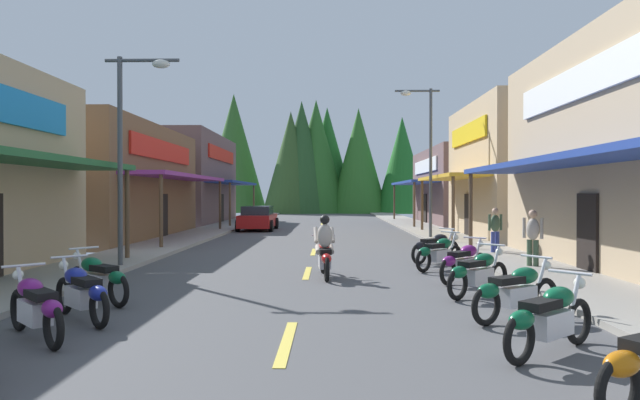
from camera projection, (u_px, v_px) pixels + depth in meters
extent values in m
cube|color=#4C4C4F|center=(317.00, 242.00, 25.18)|extent=(9.63, 79.67, 0.10)
cube|color=#9E9991|center=(183.00, 239.00, 25.30)|extent=(2.46, 79.67, 0.12)
cube|color=gray|center=(453.00, 240.00, 25.07)|extent=(2.46, 79.67, 0.12)
cube|color=#E0C64C|center=(287.00, 342.00, 7.89)|extent=(0.16, 2.40, 0.01)
cube|color=#E0C64C|center=(307.00, 273.00, 14.83)|extent=(0.16, 2.40, 0.01)
cube|color=#E0C64C|center=(314.00, 252.00, 20.25)|extent=(0.16, 2.40, 0.01)
cube|color=#E0C64C|center=(318.00, 237.00, 27.20)|extent=(0.16, 2.40, 0.01)
cube|color=#E0C64C|center=(320.00, 229.00, 33.51)|extent=(0.16, 2.40, 0.01)
cube|color=#E0C64C|center=(322.00, 224.00, 39.35)|extent=(0.16, 2.40, 0.01)
cube|color=#E0C64C|center=(323.00, 220.00, 45.32)|extent=(0.16, 2.40, 0.01)
cube|color=#E0C64C|center=(324.00, 217.00, 50.55)|extent=(0.16, 2.40, 0.01)
cube|color=#E0C64C|center=(325.00, 215.00, 56.12)|extent=(0.16, 2.40, 0.01)
cube|color=#236033|center=(25.00, 158.00, 12.86)|extent=(1.80, 9.49, 0.16)
cylinder|color=brown|center=(127.00, 216.00, 17.40)|extent=(0.14, 0.14, 2.82)
cube|color=brown|center=(69.00, 182.00, 26.53)|extent=(8.85, 12.77, 5.29)
cube|color=#8C338C|center=(182.00, 177.00, 26.43)|extent=(1.80, 11.49, 0.16)
cylinder|color=brown|center=(161.00, 212.00, 20.88)|extent=(0.14, 0.14, 2.82)
cylinder|color=brown|center=(220.00, 206.00, 31.97)|extent=(0.14, 0.14, 2.82)
cube|color=red|center=(164.00, 151.00, 26.43)|extent=(0.10, 8.94, 0.90)
cube|color=black|center=(164.00, 216.00, 26.46)|extent=(0.08, 1.10, 2.10)
cube|color=brown|center=(168.00, 179.00, 40.62)|extent=(7.65, 12.53, 6.30)
cube|color=navy|center=(234.00, 183.00, 40.54)|extent=(1.80, 11.27, 0.16)
cylinder|color=brown|center=(230.00, 205.00, 35.10)|extent=(0.14, 0.14, 2.82)
cylinder|color=brown|center=(254.00, 203.00, 45.97)|extent=(0.14, 0.14, 2.82)
cube|color=red|center=(222.00, 155.00, 40.53)|extent=(0.10, 8.77, 0.90)
cube|color=black|center=(222.00, 209.00, 40.57)|extent=(0.08, 1.10, 2.10)
cube|color=navy|center=(554.00, 162.00, 14.52)|extent=(1.80, 12.01, 0.16)
cylinder|color=brown|center=(471.00, 213.00, 20.35)|extent=(0.14, 0.14, 2.82)
cube|color=white|center=(587.00, 78.00, 14.48)|extent=(0.10, 9.34, 0.90)
cube|color=black|center=(587.00, 234.00, 14.52)|extent=(0.08, 1.10, 2.10)
cube|color=tan|center=(562.00, 171.00, 27.09)|extent=(8.91, 9.24, 6.44)
cube|color=gold|center=(450.00, 177.00, 27.20)|extent=(1.80, 8.32, 0.16)
cylinder|color=brown|center=(453.00, 210.00, 23.27)|extent=(0.14, 0.14, 2.82)
cylinder|color=brown|center=(422.00, 206.00, 31.19)|extent=(0.14, 0.14, 2.82)
cube|color=yellow|center=(468.00, 133.00, 27.16)|extent=(0.10, 6.47, 0.90)
cube|color=black|center=(468.00, 216.00, 27.20)|extent=(0.08, 1.10, 2.10)
cube|color=brown|center=(478.00, 187.00, 39.40)|extent=(7.28, 12.43, 5.20)
cube|color=navy|center=(413.00, 183.00, 39.49)|extent=(1.80, 11.19, 0.16)
cylinder|color=brown|center=(414.00, 205.00, 34.12)|extent=(0.14, 0.14, 2.82)
cylinder|color=brown|center=(394.00, 203.00, 44.91)|extent=(0.14, 0.14, 2.82)
cube|color=white|center=(425.00, 166.00, 39.46)|extent=(0.10, 8.70, 0.90)
cube|color=black|center=(425.00, 209.00, 39.49)|extent=(0.08, 1.10, 2.10)
cylinder|color=#474C51|center=(120.00, 163.00, 15.58)|extent=(0.14, 0.14, 5.87)
cylinder|color=#474C51|center=(142.00, 60.00, 15.54)|extent=(2.05, 0.10, 0.10)
ellipsoid|color=silver|center=(161.00, 64.00, 15.53)|extent=(0.50, 0.30, 0.24)
cylinder|color=#474C51|center=(431.00, 164.00, 25.92)|extent=(0.14, 0.14, 6.94)
cylinder|color=#474C51|center=(417.00, 91.00, 25.90)|extent=(2.05, 0.10, 0.10)
ellipsoid|color=silver|center=(406.00, 93.00, 25.91)|extent=(0.50, 0.30, 0.24)
torus|color=black|center=(618.00, 390.00, 5.05)|extent=(0.60, 0.41, 0.64)
ellipsoid|color=#BF660C|center=(622.00, 364.00, 5.07)|extent=(0.50, 0.43, 0.24)
torus|color=black|center=(578.00, 322.00, 7.77)|extent=(0.55, 0.49, 0.64)
torus|color=black|center=(519.00, 339.00, 6.81)|extent=(0.55, 0.49, 0.64)
cube|color=silver|center=(551.00, 324.00, 7.29)|extent=(0.71, 0.67, 0.32)
ellipsoid|color=#0C5933|center=(559.00, 297.00, 7.42)|extent=(0.63, 0.61, 0.28)
cube|color=black|center=(541.00, 305.00, 7.13)|extent=(0.64, 0.60, 0.12)
ellipsoid|color=#0C5933|center=(522.00, 320.00, 6.84)|extent=(0.49, 0.47, 0.24)
cylinder|color=silver|center=(574.00, 299.00, 7.68)|extent=(0.32, 0.29, 0.71)
cylinder|color=silver|center=(570.00, 273.00, 7.60)|extent=(0.42, 0.48, 0.04)
sphere|color=white|center=(580.00, 283.00, 7.78)|extent=(0.16, 0.16, 0.16)
torus|color=black|center=(545.00, 296.00, 9.69)|extent=(0.59, 0.44, 0.64)
torus|color=black|center=(486.00, 306.00, 8.87)|extent=(0.59, 0.44, 0.64)
cube|color=silver|center=(517.00, 296.00, 9.28)|extent=(0.74, 0.63, 0.32)
ellipsoid|color=#0C5933|center=(525.00, 276.00, 9.39)|extent=(0.64, 0.58, 0.28)
cube|color=black|center=(507.00, 280.00, 9.14)|extent=(0.65, 0.57, 0.12)
ellipsoid|color=#0C5933|center=(488.00, 291.00, 8.90)|extent=(0.50, 0.45, 0.24)
cylinder|color=silver|center=(541.00, 278.00, 9.62)|extent=(0.34, 0.26, 0.71)
cylinder|color=silver|center=(536.00, 257.00, 9.55)|extent=(0.37, 0.52, 0.04)
sphere|color=white|center=(546.00, 266.00, 9.70)|extent=(0.16, 0.16, 0.16)
torus|color=black|center=(498.00, 277.00, 12.01)|extent=(0.54, 0.51, 0.64)
torus|color=black|center=(457.00, 284.00, 11.01)|extent=(0.54, 0.51, 0.64)
cube|color=silver|center=(479.00, 276.00, 11.51)|extent=(0.70, 0.68, 0.32)
ellipsoid|color=#0C5933|center=(484.00, 260.00, 11.64)|extent=(0.63, 0.62, 0.28)
cube|color=black|center=(472.00, 264.00, 11.34)|extent=(0.63, 0.61, 0.12)
ellipsoid|color=#0C5933|center=(459.00, 272.00, 11.04)|extent=(0.49, 0.48, 0.24)
cylinder|color=silver|center=(495.00, 262.00, 11.92)|extent=(0.31, 0.30, 0.71)
cylinder|color=silver|center=(492.00, 245.00, 11.83)|extent=(0.44, 0.47, 0.04)
sphere|color=white|center=(499.00, 252.00, 12.02)|extent=(0.16, 0.16, 0.16)
torus|color=black|center=(480.00, 265.00, 13.92)|extent=(0.51, 0.54, 0.64)
torus|color=black|center=(448.00, 271.00, 12.83)|extent=(0.51, 0.54, 0.64)
cube|color=silver|center=(464.00, 265.00, 13.37)|extent=(0.68, 0.71, 0.32)
ellipsoid|color=#721972|center=(469.00, 251.00, 13.51)|extent=(0.61, 0.63, 0.28)
cube|color=black|center=(459.00, 254.00, 13.19)|extent=(0.61, 0.63, 0.12)
ellipsoid|color=#721972|center=(449.00, 261.00, 12.86)|extent=(0.47, 0.49, 0.24)
cylinder|color=silver|center=(477.00, 252.00, 13.82)|extent=(0.30, 0.31, 0.71)
cylinder|color=silver|center=(475.00, 238.00, 13.73)|extent=(0.47, 0.43, 0.04)
sphere|color=white|center=(480.00, 244.00, 13.93)|extent=(0.16, 0.16, 0.16)
torus|color=black|center=(455.00, 256.00, 15.98)|extent=(0.52, 0.52, 0.64)
torus|color=black|center=(423.00, 261.00, 14.95)|extent=(0.52, 0.52, 0.64)
cube|color=silver|center=(440.00, 255.00, 15.46)|extent=(0.69, 0.69, 0.32)
ellipsoid|color=#0C5933|center=(444.00, 243.00, 15.60)|extent=(0.62, 0.62, 0.28)
cube|color=black|center=(434.00, 246.00, 15.29)|extent=(0.62, 0.62, 0.12)
ellipsoid|color=#0C5933|center=(425.00, 252.00, 14.98)|extent=(0.48, 0.48, 0.24)
cylinder|color=silver|center=(452.00, 245.00, 15.89)|extent=(0.31, 0.30, 0.71)
cylinder|color=silver|center=(450.00, 232.00, 15.80)|extent=(0.45, 0.45, 0.04)
sphere|color=white|center=(456.00, 238.00, 16.00)|extent=(0.16, 0.16, 0.16)
torus|color=black|center=(452.00, 251.00, 17.55)|extent=(0.56, 0.48, 0.64)
torus|color=black|center=(419.00, 254.00, 16.63)|extent=(0.56, 0.48, 0.64)
cube|color=silver|center=(436.00, 250.00, 17.09)|extent=(0.72, 0.66, 0.32)
ellipsoid|color=black|center=(440.00, 239.00, 17.21)|extent=(0.64, 0.60, 0.28)
cube|color=black|center=(430.00, 241.00, 16.94)|extent=(0.64, 0.60, 0.12)
ellipsoid|color=black|center=(420.00, 246.00, 16.66)|extent=(0.49, 0.46, 0.24)
cylinder|color=silver|center=(449.00, 240.00, 17.47)|extent=(0.33, 0.28, 0.71)
cylinder|color=silver|center=(447.00, 229.00, 17.39)|extent=(0.41, 0.49, 0.04)
sphere|color=white|center=(453.00, 234.00, 17.57)|extent=(0.16, 0.16, 0.16)
torus|color=black|center=(19.00, 310.00, 8.56)|extent=(0.52, 0.52, 0.64)
torus|color=black|center=(53.00, 327.00, 7.48)|extent=(0.52, 0.52, 0.64)
cube|color=silver|center=(35.00, 312.00, 8.02)|extent=(0.69, 0.69, 0.32)
ellipsoid|color=#721972|center=(30.00, 288.00, 8.16)|extent=(0.62, 0.62, 0.28)
cube|color=black|center=(41.00, 295.00, 7.83)|extent=(0.62, 0.62, 0.12)
ellipsoid|color=#721972|center=(52.00, 309.00, 7.51)|extent=(0.48, 0.48, 0.24)
cylinder|color=silver|center=(21.00, 289.00, 8.46)|extent=(0.30, 0.31, 0.71)
cylinder|color=silver|center=(24.00, 265.00, 8.37)|extent=(0.45, 0.45, 0.04)
sphere|color=white|center=(18.00, 275.00, 8.58)|extent=(0.16, 0.16, 0.16)
torus|color=black|center=(64.00, 296.00, 9.75)|extent=(0.52, 0.53, 0.64)
torus|color=black|center=(99.00, 308.00, 8.67)|extent=(0.52, 0.53, 0.64)
cube|color=silver|center=(81.00, 297.00, 9.21)|extent=(0.69, 0.69, 0.32)
ellipsoid|color=navy|center=(76.00, 276.00, 9.35)|extent=(0.62, 0.62, 0.28)
cube|color=black|center=(87.00, 281.00, 9.03)|extent=(0.62, 0.62, 0.12)
ellipsoid|color=navy|center=(98.00, 293.00, 8.70)|extent=(0.48, 0.48, 0.24)
cylinder|color=silver|center=(67.00, 277.00, 9.66)|extent=(0.30, 0.31, 0.71)
cylinder|color=silver|center=(69.00, 257.00, 9.57)|extent=(0.45, 0.45, 0.04)
sphere|color=white|center=(63.00, 265.00, 9.77)|extent=(0.16, 0.16, 0.16)
torus|color=black|center=(78.00, 282.00, 11.25)|extent=(0.56, 0.48, 0.64)
torus|color=black|center=(118.00, 290.00, 10.29)|extent=(0.56, 0.48, 0.64)
cube|color=silver|center=(97.00, 282.00, 10.77)|extent=(0.72, 0.65, 0.32)
ellipsoid|color=#0C5933|center=(92.00, 264.00, 10.89)|extent=(0.64, 0.60, 0.28)
cube|color=black|center=(104.00, 268.00, 10.61)|extent=(0.64, 0.59, 0.12)
ellipsoid|color=#0C5933|center=(117.00, 278.00, 10.32)|extent=(0.49, 0.46, 0.24)
cylinder|color=silver|center=(81.00, 266.00, 11.16)|extent=(0.33, 0.28, 0.71)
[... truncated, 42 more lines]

